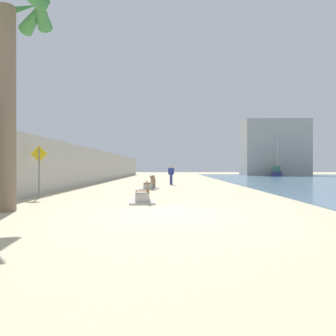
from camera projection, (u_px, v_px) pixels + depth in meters
ground_plane at (170, 183)px, 27.63m from camera, size 120.00×120.00×0.00m
seawall at (92, 166)px, 27.69m from camera, size 0.80×64.00×3.29m
palm_tree at (6, 37)px, 10.24m from camera, size 3.44×3.56×8.37m
bench_near at (143, 197)px, 12.94m from camera, size 1.31×2.20×0.98m
bench_far at (150, 186)px, 20.52m from camera, size 1.31×2.20×0.98m
person_walking at (171, 173)px, 25.65m from camera, size 0.53×0.24×1.76m
boat_nearest at (277, 172)px, 50.96m from camera, size 3.91×6.25×6.31m
pedestrian_sign at (39, 165)px, 14.50m from camera, size 0.85×0.08×2.67m
harbor_building at (274, 148)px, 55.45m from camera, size 12.00×6.00×10.52m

